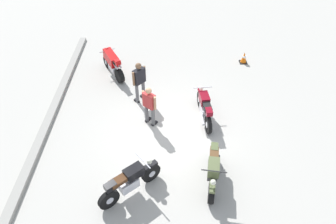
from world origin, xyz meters
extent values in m
plane|color=#ADAAA3|center=(0.00, 0.00, 0.00)|extent=(40.00, 40.00, 0.00)
cube|color=gray|center=(0.00, 4.60, 0.07)|extent=(14.00, 0.30, 0.15)
cylinder|color=black|center=(4.32, 2.92, 0.30)|extent=(0.60, 0.44, 0.60)
cylinder|color=black|center=(3.16, 2.23, 0.30)|extent=(0.63, 0.50, 0.60)
cylinder|color=silver|center=(4.32, 2.92, 0.30)|extent=(0.27, 0.26, 0.21)
cylinder|color=silver|center=(3.16, 2.23, 0.30)|extent=(0.27, 0.26, 0.21)
cube|color=silver|center=(3.70, 2.55, 0.40)|extent=(0.62, 0.53, 0.32)
cube|color=red|center=(3.83, 2.62, 0.80)|extent=(1.03, 0.81, 0.57)
cone|color=red|center=(4.28, 2.89, 0.95)|extent=(0.48, 0.47, 0.39)
cube|color=black|center=(3.48, 2.42, 0.87)|extent=(0.65, 0.53, 0.12)
cube|color=red|center=(3.23, 2.26, 0.95)|extent=(0.41, 0.37, 0.23)
cylinder|color=silver|center=(3.31, 2.22, 0.77)|extent=(0.39, 0.28, 0.17)
cylinder|color=silver|center=(3.23, 2.36, 0.77)|extent=(0.39, 0.28, 0.17)
cylinder|color=silver|center=(4.16, 2.82, 0.97)|extent=(0.39, 0.62, 0.04)
sphere|color=silver|center=(4.34, 2.93, 0.90)|extent=(0.16, 0.16, 0.16)
cylinder|color=black|center=(-2.74, -1.02, 0.30)|extent=(0.62, 0.25, 0.60)
cylinder|color=black|center=(-1.41, -1.23, 0.30)|extent=(0.62, 0.25, 0.60)
cylinder|color=#333333|center=(-2.74, -1.02, 0.30)|extent=(0.24, 0.21, 0.21)
cylinder|color=#333333|center=(-1.41, -1.23, 0.30)|extent=(0.24, 0.21, 0.21)
cube|color=#333333|center=(-2.03, -1.13, 0.40)|extent=(0.60, 0.36, 0.32)
cube|color=#515B38|center=(-2.22, -1.10, 0.80)|extent=(0.60, 0.40, 0.30)
cube|color=#515B38|center=(-2.74, -1.02, 0.63)|extent=(0.46, 0.23, 0.08)
cube|color=brown|center=(-1.78, -1.17, 0.82)|extent=(0.63, 0.35, 0.12)
cube|color=#515B38|center=(-1.48, -1.22, 0.80)|extent=(0.35, 0.27, 0.18)
cylinder|color=#333333|center=(-1.66, -1.37, 0.35)|extent=(0.57, 0.19, 0.16)
cylinder|color=#333333|center=(-2.55, -1.05, 1.05)|extent=(0.15, 0.70, 0.04)
sphere|color=silver|center=(-2.77, -1.02, 0.85)|extent=(0.16, 0.16, 0.16)
cylinder|color=black|center=(1.49, -1.09, 0.32)|extent=(0.65, 0.19, 0.64)
cylinder|color=black|center=(0.05, -1.25, 0.32)|extent=(0.65, 0.19, 0.64)
cylinder|color=silver|center=(1.49, -1.09, 0.32)|extent=(0.24, 0.16, 0.22)
cylinder|color=silver|center=(0.05, -1.25, 0.32)|extent=(0.24, 0.16, 0.22)
cube|color=silver|center=(0.72, -1.18, 0.42)|extent=(0.59, 0.34, 0.32)
cube|color=maroon|center=(0.92, -1.15, 0.82)|extent=(0.59, 0.38, 0.30)
cube|color=maroon|center=(1.49, -1.09, 0.67)|extent=(0.45, 0.21, 0.08)
cube|color=black|center=(0.47, -1.20, 0.84)|extent=(0.62, 0.32, 0.12)
cube|color=maroon|center=(0.17, -1.24, 0.82)|extent=(0.34, 0.25, 0.18)
cylinder|color=silver|center=(0.30, -1.05, 0.37)|extent=(0.57, 0.17, 0.16)
cylinder|color=silver|center=(1.24, -1.12, 1.07)|extent=(0.11, 0.70, 0.04)
sphere|color=silver|center=(1.46, -1.09, 0.87)|extent=(0.16, 0.16, 0.16)
cylinder|color=black|center=(-2.02, 0.71, 0.32)|extent=(0.49, 0.58, 0.64)
cylinder|color=black|center=(-2.92, 1.85, 0.32)|extent=(0.49, 0.58, 0.64)
cylinder|color=silver|center=(-2.02, 0.71, 0.32)|extent=(0.25, 0.26, 0.22)
cylinder|color=silver|center=(-2.92, 1.85, 0.32)|extent=(0.25, 0.26, 0.22)
cube|color=silver|center=(-2.50, 1.32, 0.42)|extent=(0.57, 0.61, 0.32)
cube|color=black|center=(-2.38, 1.16, 0.82)|extent=(0.60, 0.64, 0.30)
cube|color=black|center=(-2.02, 0.71, 0.67)|extent=(0.40, 0.44, 0.08)
cube|color=#4C2D19|center=(-2.66, 1.51, 0.84)|extent=(0.58, 0.63, 0.12)
cube|color=black|center=(-2.85, 1.75, 0.82)|extent=(0.37, 0.39, 0.18)
cylinder|color=silver|center=(-2.62, 1.74, 0.37)|extent=(0.43, 0.50, 0.16)
cylinder|color=silver|center=(-2.18, 0.90, 1.07)|extent=(0.57, 0.46, 0.04)
sphere|color=silver|center=(-2.04, 0.73, 0.87)|extent=(0.16, 0.16, 0.16)
cylinder|color=#59595B|center=(0.39, 0.71, 0.40)|extent=(0.18, 0.18, 0.80)
cube|color=black|center=(0.44, 0.67, 0.04)|extent=(0.26, 0.24, 0.08)
cylinder|color=#59595B|center=(0.60, 0.95, 0.40)|extent=(0.18, 0.18, 0.80)
cube|color=black|center=(0.64, 0.91, 0.04)|extent=(0.26, 0.24, 0.08)
cube|color=#B23333|center=(0.49, 0.83, 1.08)|extent=(0.46, 0.48, 0.56)
cylinder|color=tan|center=(0.32, 0.62, 1.10)|extent=(0.13, 0.13, 0.53)
cylinder|color=tan|center=(0.67, 1.03, 1.10)|extent=(0.13, 0.13, 0.53)
sphere|color=tan|center=(0.49, 0.83, 1.50)|extent=(0.22, 0.22, 0.22)
cylinder|color=#59595B|center=(1.99, 1.13, 0.43)|extent=(0.18, 0.18, 0.86)
cube|color=black|center=(2.03, 1.18, 0.04)|extent=(0.25, 0.26, 0.08)
cylinder|color=#59595B|center=(1.74, 1.37, 0.43)|extent=(0.18, 0.18, 0.86)
cube|color=black|center=(1.78, 1.41, 0.04)|extent=(0.25, 0.26, 0.08)
cube|color=black|center=(1.86, 1.25, 1.16)|extent=(0.50, 0.49, 0.61)
cylinder|color=brown|center=(2.07, 1.05, 1.18)|extent=(0.13, 0.13, 0.57)
cylinder|color=brown|center=(1.66, 1.45, 1.18)|extent=(0.13, 0.13, 0.57)
sphere|color=brown|center=(1.86, 1.25, 1.61)|extent=(0.23, 0.23, 0.23)
cube|color=black|center=(4.68, -3.45, 0.01)|extent=(0.36, 0.36, 0.03)
cone|color=orange|center=(4.68, -3.45, 0.28)|extent=(0.28, 0.28, 0.50)
cylinder|color=white|center=(4.68, -3.45, 0.32)|extent=(0.19, 0.19, 0.08)
camera|label=1|loc=(-7.63, 0.26, 7.62)|focal=32.17mm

